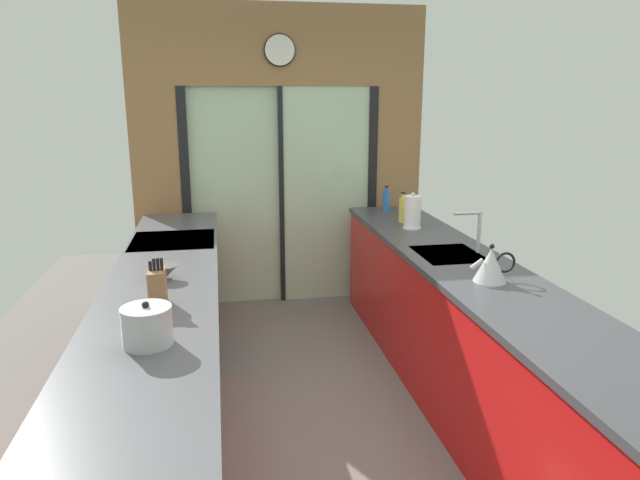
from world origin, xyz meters
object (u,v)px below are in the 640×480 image
(knife_block, at_px, (158,287))
(soap_bottle_near, at_px, (403,209))
(mixing_bowl, at_px, (165,272))
(paper_towel_roll, at_px, (412,213))
(oven_range, at_px, (177,301))
(kettle, at_px, (491,265))
(stock_pot, at_px, (147,326))
(soap_bottle_far, at_px, (386,201))

(knife_block, xyz_separation_m, soap_bottle_near, (1.78, 1.61, 0.01))
(mixing_bowl, relative_size, paper_towel_roll, 0.53)
(oven_range, height_order, soap_bottle_near, soap_bottle_near)
(mixing_bowl, distance_m, knife_block, 0.42)
(oven_range, height_order, kettle, kettle)
(oven_range, height_order, stock_pot, stock_pot)
(oven_range, bearing_deg, kettle, -35.36)
(mixing_bowl, height_order, knife_block, knife_block)
(soap_bottle_far, bearing_deg, mixing_bowl, -136.95)
(mixing_bowl, xyz_separation_m, knife_block, (0.00, -0.41, 0.05))
(soap_bottle_far, bearing_deg, oven_range, -157.62)
(paper_towel_roll, bearing_deg, stock_pot, -134.02)
(soap_bottle_near, relative_size, paper_towel_roll, 0.86)
(mixing_bowl, xyz_separation_m, kettle, (1.78, -0.36, 0.05))
(stock_pot, relative_size, soap_bottle_near, 0.85)
(mixing_bowl, xyz_separation_m, paper_towel_roll, (1.78, 0.96, 0.08))
(mixing_bowl, bearing_deg, paper_towel_roll, 28.32)
(soap_bottle_far, bearing_deg, stock_pot, -124.96)
(kettle, xyz_separation_m, soap_bottle_far, (-0.00, 2.02, -0.00))
(mixing_bowl, xyz_separation_m, soap_bottle_near, (1.78, 1.20, 0.06))
(mixing_bowl, height_order, stock_pot, stock_pot)
(kettle, relative_size, soap_bottle_near, 1.09)
(oven_range, distance_m, soap_bottle_near, 1.91)
(stock_pot, distance_m, paper_towel_roll, 2.56)
(mixing_bowl, distance_m, soap_bottle_near, 2.15)
(soap_bottle_near, height_order, soap_bottle_far, soap_bottle_near)
(oven_range, distance_m, knife_block, 1.45)
(mixing_bowl, bearing_deg, oven_range, 91.14)
(knife_block, bearing_deg, mixing_bowl, 90.01)
(kettle, height_order, soap_bottle_far, soap_bottle_far)
(soap_bottle_far, bearing_deg, soap_bottle_near, -90.00)
(mixing_bowl, relative_size, soap_bottle_near, 0.61)
(paper_towel_roll, bearing_deg, soap_bottle_near, 90.00)
(mixing_bowl, xyz_separation_m, stock_pot, (-0.00, -0.88, 0.04))
(kettle, bearing_deg, stock_pot, -163.52)
(knife_block, xyz_separation_m, stock_pot, (-0.00, -0.47, -0.01))
(oven_range, xyz_separation_m, soap_bottle_near, (1.80, 0.27, 0.57))
(oven_range, xyz_separation_m, stock_pot, (0.02, -1.81, 0.55))
(knife_block, relative_size, kettle, 0.90)
(mixing_bowl, bearing_deg, soap_bottle_far, 43.05)
(kettle, bearing_deg, soap_bottle_far, 90.06)
(kettle, bearing_deg, oven_range, 144.64)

